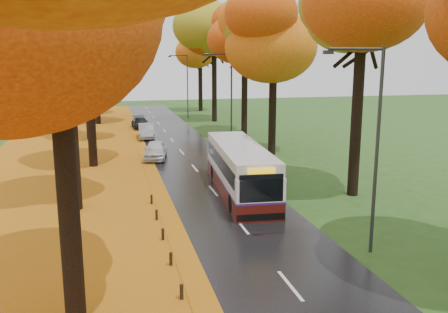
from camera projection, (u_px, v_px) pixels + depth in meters
name	position (u px, v px, depth m)	size (l,w,h in m)	color
road	(192.00, 165.00, 34.08)	(6.50, 90.00, 0.04)	black
centre_line	(192.00, 165.00, 34.08)	(0.12, 90.00, 0.01)	silver
leaf_verge	(61.00, 172.00, 31.99)	(12.00, 90.00, 0.02)	#88410C
leaf_drift	(150.00, 167.00, 33.37)	(0.90, 90.00, 0.01)	orange
trees_left	(82.00, 29.00, 32.43)	(9.20, 74.00, 13.88)	black
trees_right	(280.00, 30.00, 35.61)	(9.30, 74.20, 13.96)	black
bollard_row	(188.00, 313.00, 13.86)	(0.11, 23.51, 0.52)	black
streetlamp_near	(372.00, 135.00, 17.88)	(2.45, 0.18, 8.00)	#333538
streetlamp_mid	(228.00, 94.00, 38.80)	(2.45, 0.18, 8.00)	#333538
streetlamp_far	(185.00, 81.00, 59.72)	(2.45, 0.18, 8.00)	#333538
bus	(240.00, 168.00, 26.83)	(3.21, 10.57, 2.74)	#450F0A
car_white	(155.00, 150.00, 36.02)	(1.61, 4.00, 1.36)	silver
car_silver	(146.00, 131.00, 45.42)	(1.46, 4.19, 1.38)	gray
car_dark	(140.00, 123.00, 51.93)	(1.68, 4.13, 1.20)	black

